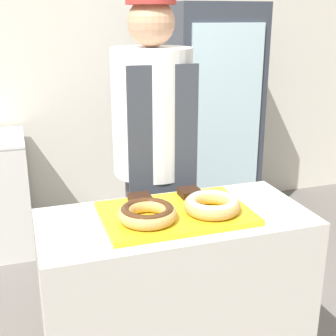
{
  "coord_description": "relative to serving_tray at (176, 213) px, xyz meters",
  "views": [
    {
      "loc": [
        -0.59,
        -1.69,
        1.68
      ],
      "look_at": [
        0.0,
        0.1,
        1.06
      ],
      "focal_mm": 50.0,
      "sensor_mm": 36.0,
      "label": 1
    }
  ],
  "objects": [
    {
      "name": "wall_back",
      "position": [
        0.0,
        2.13,
        0.46
      ],
      "size": [
        8.0,
        0.06,
        2.7
      ],
      "color": "silver",
      "rests_on": "ground_plane"
    },
    {
      "name": "baker_person",
      "position": [
        0.08,
        0.6,
        0.05
      ],
      "size": [
        0.42,
        0.42,
        1.8
      ],
      "color": "#4C4C51",
      "rests_on": "ground_plane"
    },
    {
      "name": "brownie_back_left",
      "position": [
        -0.12,
        0.14,
        0.03
      ],
      "size": [
        0.09,
        0.09,
        0.03
      ],
      "color": "black",
      "rests_on": "serving_tray"
    },
    {
      "name": "brownie_back_right",
      "position": [
        0.12,
        0.14,
        0.03
      ],
      "size": [
        0.09,
        0.09,
        0.03
      ],
      "color": "black",
      "rests_on": "serving_tray"
    },
    {
      "name": "display_counter",
      "position": [
        0.0,
        0.0,
        -0.45
      ],
      "size": [
        1.13,
        0.53,
        0.88
      ],
      "color": "beige",
      "rests_on": "ground_plane"
    },
    {
      "name": "serving_tray",
      "position": [
        0.0,
        0.0,
        0.0
      ],
      "size": [
        0.61,
        0.41,
        0.02
      ],
      "color": "yellow",
      "rests_on": "display_counter"
    },
    {
      "name": "donut_chocolate_glaze",
      "position": [
        -0.14,
        -0.06,
        0.05
      ],
      "size": [
        0.23,
        0.23,
        0.06
      ],
      "color": "tan",
      "rests_on": "serving_tray"
    },
    {
      "name": "beverage_fridge",
      "position": [
        0.89,
        1.74,
        -0.01
      ],
      "size": [
        0.68,
        0.67,
        1.77
      ],
      "color": "#333842",
      "rests_on": "ground_plane"
    },
    {
      "name": "donut_light_glaze",
      "position": [
        0.14,
        -0.06,
        0.05
      ],
      "size": [
        0.23,
        0.23,
        0.06
      ],
      "color": "tan",
      "rests_on": "serving_tray"
    }
  ]
}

